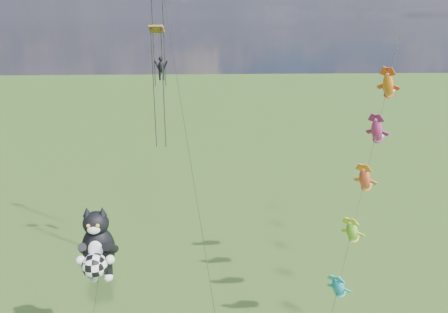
{
  "coord_description": "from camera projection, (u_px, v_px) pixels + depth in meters",
  "views": [
    {
      "loc": [
        8.0,
        -19.26,
        21.54
      ],
      "look_at": [
        9.34,
        11.37,
        11.6
      ],
      "focal_mm": 35.0,
      "sensor_mm": 36.0,
      "label": 1
    }
  ],
  "objects": [
    {
      "name": "cat_kite_rig",
      "position": [
        97.0,
        247.0,
        26.22
      ],
      "size": [
        2.48,
        4.08,
        10.8
      ],
      "rotation": [
        0.0,
        0.0,
        -0.36
      ],
      "color": "brown",
      "rests_on": "ground"
    },
    {
      "name": "parafoil_rig",
      "position": [
        161.0,
        59.0,
        32.78
      ],
      "size": [
        5.61,
        16.89,
        26.79
      ],
      "rotation": [
        0.0,
        0.0,
        0.37
      ],
      "color": "brown",
      "rests_on": "ground"
    },
    {
      "name": "fish_windsock_rig",
      "position": [
        365.0,
        180.0,
        28.55
      ],
      "size": [
        8.83,
        13.43,
        20.1
      ],
      "rotation": [
        0.0,
        0.0,
        -0.25
      ],
      "color": "brown",
      "rests_on": "ground"
    }
  ]
}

